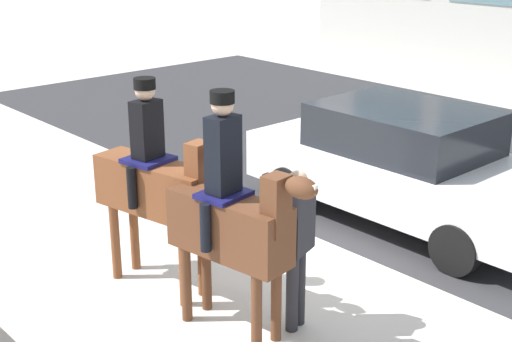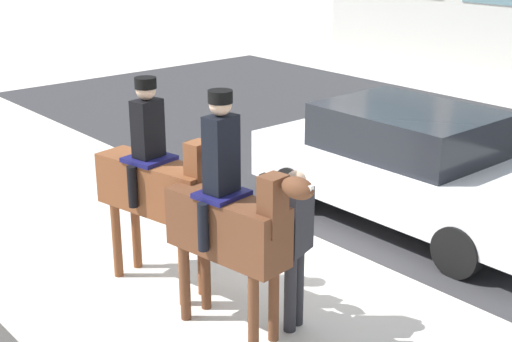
{
  "view_description": "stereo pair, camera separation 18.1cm",
  "coord_description": "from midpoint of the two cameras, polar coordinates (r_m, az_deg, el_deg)",
  "views": [
    {
      "loc": [
        5.66,
        -6.05,
        4.03
      ],
      "look_at": [
        0.2,
        -1.12,
        1.48
      ],
      "focal_mm": 50.0,
      "sensor_mm": 36.0,
      "label": 1
    },
    {
      "loc": [
        5.78,
        -5.91,
        4.03
      ],
      "look_at": [
        0.2,
        -1.12,
        1.48
      ],
      "focal_mm": 50.0,
      "sensor_mm": 36.0,
      "label": 2
    }
  ],
  "objects": [
    {
      "name": "mounted_horse_lead",
      "position": [
        8.04,
        -7.25,
        -0.87
      ],
      "size": [
        1.94,
        0.72,
        2.47
      ],
      "rotation": [
        0.0,
        0.0,
        0.19
      ],
      "color": "brown",
      "rests_on": "ground_plane"
    },
    {
      "name": "road_surface",
      "position": [
        12.81,
        20.14,
        -0.39
      ],
      "size": [
        23.76,
        8.5,
        0.01
      ],
      "color": "#2D2D30",
      "rests_on": "ground_plane"
    },
    {
      "name": "pedestrian_bystander",
      "position": [
        7.24,
        3.73,
        -5.36
      ],
      "size": [
        0.8,
        0.63,
        1.75
      ],
      "rotation": [
        0.0,
        0.0,
        -2.83
      ],
      "color": "#232328",
      "rests_on": "ground_plane"
    },
    {
      "name": "mounted_horse_companion",
      "position": [
        7.07,
        -1.37,
        -3.79
      ],
      "size": [
        1.81,
        0.64,
        2.55
      ],
      "rotation": [
        0.0,
        0.0,
        0.14
      ],
      "color": "#59331E",
      "rests_on": "ground_plane"
    },
    {
      "name": "ground_plane",
      "position": [
        9.2,
        5.07,
        -6.91
      ],
      "size": [
        80.0,
        80.0,
        0.0
      ],
      "primitive_type": "plane",
      "color": "beige"
    },
    {
      "name": "street_car_near_lane",
      "position": [
        10.23,
        12.75,
        0.45
      ],
      "size": [
        4.61,
        2.06,
        1.64
      ],
      "color": "silver",
      "rests_on": "ground_plane"
    }
  ]
}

